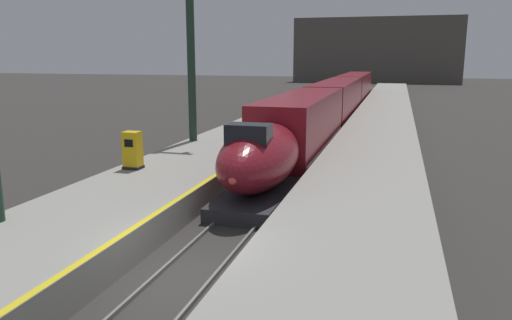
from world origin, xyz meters
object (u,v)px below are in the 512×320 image
Objects in this scene: passenger_near_edge at (272,113)px; ticket_machine_yellow at (133,152)px; highspeed_train_main at (335,101)px; rolling_suitcase at (267,124)px; station_column_mid at (191,38)px.

passenger_near_edge reaches higher than ticket_machine_yellow.
highspeed_train_main reaches higher than rolling_suitcase.
highspeed_train_main is 33.73× the size of passenger_near_edge.
highspeed_train_main is at bearing 71.07° from station_column_mid.
highspeed_train_main is 35.63× the size of ticket_machine_yellow.
station_column_mid is 5.62× the size of passenger_near_edge.
highspeed_train_main is 18.81m from station_column_mid.
highspeed_train_main is at bearing 75.83° from passenger_near_edge.
station_column_mid is (-5.90, -17.21, 4.79)m from highspeed_train_main.
rolling_suitcase is (-3.08, -11.43, -0.60)m from highspeed_train_main.
highspeed_train_main reaches higher than ticket_machine_yellow.
rolling_suitcase is 13.37m from ticket_machine_yellow.
rolling_suitcase is at bearing 64.00° from station_column_mid.
highspeed_train_main is 25.18m from ticket_machine_yellow.
rolling_suitcase is at bearing 79.35° from ticket_machine_yellow.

